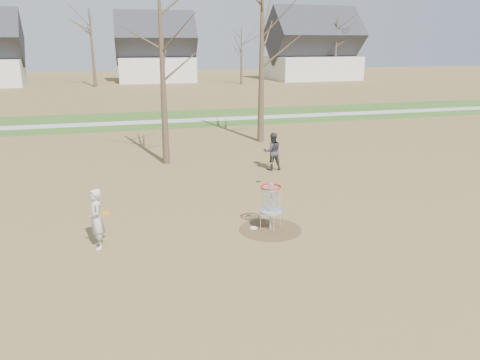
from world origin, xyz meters
name	(u,v)px	position (x,y,z in m)	size (l,w,h in m)	color
ground	(270,229)	(0.00, 0.00, 0.00)	(160.00, 160.00, 0.00)	brown
green_band	(175,119)	(0.00, 21.00, 0.01)	(160.00, 8.00, 0.01)	#2D5119
footpath	(177,121)	(0.00, 20.00, 0.01)	(160.00, 1.50, 0.01)	#9E9E99
dirt_circle	(270,229)	(0.00, 0.00, 0.01)	(1.80, 1.80, 0.01)	#47331E
player_standing	(96,219)	(-4.76, 0.00, 0.80)	(0.59, 0.38, 1.61)	silver
player_throwing	(272,151)	(2.19, 6.24, 0.79)	(0.77, 0.60, 1.59)	#313136
disc_grounded	(254,228)	(-0.44, 0.19, 0.02)	(0.22, 0.22, 0.02)	white
discs_in_play	(207,183)	(-1.47, 1.93, 0.97)	(6.02, 4.27, 0.13)	#E6590C
disc_golf_basket	(271,199)	(0.00, 0.00, 0.91)	(0.64, 0.64, 1.35)	#9EA3AD
bare_trees	(171,40)	(1.78, 35.79, 5.35)	(52.62, 44.98, 9.00)	#382B1E
houses_row	(175,55)	(4.32, 52.56, 3.52)	(56.51, 10.01, 7.26)	silver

